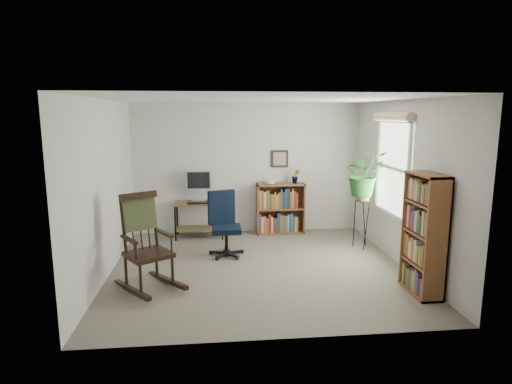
{
  "coord_description": "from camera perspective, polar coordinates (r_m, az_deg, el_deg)",
  "views": [
    {
      "loc": [
        -0.64,
        -5.87,
        2.21
      ],
      "look_at": [
        0.0,
        0.4,
        1.05
      ],
      "focal_mm": 30.0,
      "sensor_mm": 36.0,
      "label": 1
    }
  ],
  "objects": [
    {
      "name": "wall_back",
      "position": [
        7.96,
        -1.17,
        3.13
      ],
      "size": [
        4.2,
        0.0,
        2.4
      ],
      "primitive_type": "cube",
      "color": "silver",
      "rests_on": "ground"
    },
    {
      "name": "rocking_chair",
      "position": [
        5.58,
        -14.2,
        -6.41
      ],
      "size": [
        1.13,
        1.25,
        1.24
      ],
      "primitive_type": null,
      "rotation": [
        0.0,
        0.0,
        0.58
      ],
      "color": "black",
      "rests_on": "floor"
    },
    {
      "name": "floor",
      "position": [
        6.3,
        0.38,
        -10.09
      ],
      "size": [
        4.2,
        4.0,
        0.0
      ],
      "primitive_type": "cube",
      "color": "slate",
      "rests_on": "ground"
    },
    {
      "name": "low_bookshelf",
      "position": [
        7.98,
        3.27,
        -2.2
      ],
      "size": [
        0.89,
        0.3,
        0.94
      ],
      "primitive_type": null,
      "color": "brown",
      "rests_on": "floor"
    },
    {
      "name": "wall_left",
      "position": [
        6.13,
        -19.52,
        0.35
      ],
      "size": [
        0.0,
        4.0,
        2.4
      ],
      "primitive_type": "cube",
      "color": "silver",
      "rests_on": "ground"
    },
    {
      "name": "spider_plant",
      "position": [
        7.11,
        14.32,
        5.24
      ],
      "size": [
        1.69,
        1.88,
        1.46
      ],
      "primitive_type": "imported",
      "color": "#235F21",
      "rests_on": "plant_stand"
    },
    {
      "name": "plant_stand",
      "position": [
        7.29,
        13.93,
        -3.67
      ],
      "size": [
        0.33,
        0.33,
        0.95
      ],
      "primitive_type": null,
      "rotation": [
        0.0,
        0.0,
        0.35
      ],
      "color": "black",
      "rests_on": "floor"
    },
    {
      "name": "framed_picture",
      "position": [
        7.98,
        3.17,
        4.44
      ],
      "size": [
        0.32,
        0.04,
        0.32
      ],
      "primitive_type": null,
      "color": "black",
      "rests_on": "wall_back"
    },
    {
      "name": "tall_bookshelf",
      "position": [
        5.64,
        21.49,
        -5.28
      ],
      "size": [
        0.28,
        0.66,
        1.51
      ],
      "primitive_type": null,
      "color": "brown",
      "rests_on": "floor"
    },
    {
      "name": "potted_plant_small",
      "position": [
        7.94,
        5.29,
        1.55
      ],
      "size": [
        0.13,
        0.24,
        0.11
      ],
      "primitive_type": "imported",
      "color": "#235F21",
      "rests_on": "low_bookshelf"
    },
    {
      "name": "desk",
      "position": [
        7.8,
        -7.57,
        -3.67
      ],
      "size": [
        0.89,
        0.49,
        0.64
      ],
      "primitive_type": null,
      "color": "brown",
      "rests_on": "floor"
    },
    {
      "name": "monitor",
      "position": [
        7.82,
        -7.65,
        0.86
      ],
      "size": [
        0.46,
        0.16,
        0.56
      ],
      "primitive_type": null,
      "color": "silver",
      "rests_on": "desk"
    },
    {
      "name": "window",
      "position": [
        6.78,
        17.7,
        3.08
      ],
      "size": [
        0.12,
        1.2,
        1.5
      ],
      "primitive_type": null,
      "color": "white",
      "rests_on": "wall_right"
    },
    {
      "name": "keyboard",
      "position": [
        7.61,
        -7.66,
        -1.45
      ],
      "size": [
        0.4,
        0.15,
        0.02
      ],
      "primitive_type": "cube",
      "color": "black",
      "rests_on": "desk"
    },
    {
      "name": "office_chair",
      "position": [
        6.69,
        -3.99,
        -4.27
      ],
      "size": [
        0.71,
        0.71,
        1.03
      ],
      "primitive_type": null,
      "rotation": [
        0.0,
        0.0,
        0.33
      ],
      "color": "black",
      "rests_on": "floor"
    },
    {
      "name": "wall_front",
      "position": [
        4.05,
        3.46,
        -4.01
      ],
      "size": [
        4.2,
        0.0,
        2.4
      ],
      "primitive_type": "cube",
      "color": "silver",
      "rests_on": "ground"
    },
    {
      "name": "ceiling",
      "position": [
        5.91,
        0.4,
        12.28
      ],
      "size": [
        4.2,
        4.0,
        0.0
      ],
      "primitive_type": "cube",
      "color": "white",
      "rests_on": "ground"
    },
    {
      "name": "wall_right",
      "position": [
        6.56,
        18.96,
        1.0
      ],
      "size": [
        0.0,
        4.0,
        2.4
      ],
      "primitive_type": "cube",
      "color": "silver",
      "rests_on": "ground"
    }
  ]
}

